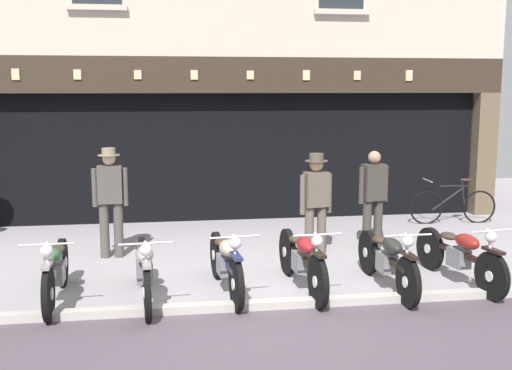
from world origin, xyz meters
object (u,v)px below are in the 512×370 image
object	(u,v)px
motorcycle_center	(302,259)
salesman_left	(110,197)
motorcycle_center_right	(387,259)
leaning_bicycle	(453,205)
advert_board_near	(339,136)
motorcycle_center_left	(226,262)
motorcycle_left	(144,268)
motorcycle_right	(460,254)
salesman_right	(373,194)
motorcycle_far_left	(55,270)
shopkeeper_center	(316,198)

from	to	relation	value
motorcycle_center	salesman_left	distance (m)	3.41
motorcycle_center_right	leaning_bicycle	xyz separation A→B (m)	(2.78, 3.76, -0.06)
salesman_left	advert_board_near	xyz separation A→B (m)	(4.50, 2.65, 0.71)
motorcycle_center_left	motorcycle_left	bearing A→B (deg)	3.34
motorcycle_right	salesman_right	size ratio (longest dim) A/B	1.24
motorcycle_right	salesman_right	distance (m)	2.22
salesman_right	motorcycle_far_left	bearing A→B (deg)	8.97
motorcycle_right	advert_board_near	distance (m)	4.93
motorcycle_center	salesman_right	world-z (taller)	salesman_right
motorcycle_left	motorcycle_center	xyz separation A→B (m)	(2.08, 0.13, 0.00)
leaning_bicycle	salesman_left	bearing A→B (deg)	107.16
motorcycle_center_left	salesman_left	xyz separation A→B (m)	(-1.64, 2.02, 0.56)
motorcycle_center_left	salesman_left	bearing A→B (deg)	-56.24
motorcycle_center_right	motorcycle_far_left	bearing A→B (deg)	-3.27
motorcycle_center_right	shopkeeper_center	xyz separation A→B (m)	(-0.53, 1.89, 0.51)
shopkeeper_center	salesman_right	size ratio (longest dim) A/B	1.00
motorcycle_far_left	motorcycle_left	bearing A→B (deg)	171.62
motorcycle_center	motorcycle_center_right	xyz separation A→B (m)	(1.15, -0.14, -0.01)
motorcycle_left	advert_board_near	bearing A→B (deg)	-133.28
motorcycle_right	motorcycle_left	bearing A→B (deg)	-7.27
motorcycle_far_left	advert_board_near	size ratio (longest dim) A/B	2.20
salesman_right	leaning_bicycle	distance (m)	2.80
motorcycle_left	motorcycle_center	world-z (taller)	motorcycle_center
motorcycle_right	shopkeeper_center	xyz separation A→B (m)	(-1.61, 1.80, 0.51)
motorcycle_far_left	advert_board_near	distance (m)	7.00
motorcycle_center_right	leaning_bicycle	world-z (taller)	motorcycle_center_right
motorcycle_far_left	motorcycle_right	world-z (taller)	motorcycle_far_left
motorcycle_center_left	salesman_left	distance (m)	2.66
motorcycle_center	leaning_bicycle	xyz separation A→B (m)	(3.93, 3.62, -0.07)
motorcycle_center_left	motorcycle_center	size ratio (longest dim) A/B	0.97
shopkeeper_center	advert_board_near	distance (m)	3.28
motorcycle_center	shopkeeper_center	bearing A→B (deg)	-113.33
motorcycle_left	shopkeeper_center	bearing A→B (deg)	-149.32
motorcycle_left	shopkeeper_center	size ratio (longest dim) A/B	1.23
salesman_left	shopkeeper_center	world-z (taller)	salesman_left
shopkeeper_center	motorcycle_right	bearing A→B (deg)	119.71
motorcycle_far_left	shopkeeper_center	size ratio (longest dim) A/B	1.20
motorcycle_far_left	motorcycle_right	size ratio (longest dim) A/B	0.98
motorcycle_left	motorcycle_center	bearing A→B (deg)	179.42
motorcycle_left	motorcycle_right	world-z (taller)	motorcycle_left
salesman_right	leaning_bicycle	xyz separation A→B (m)	(2.24, 1.59, -0.55)
salesman_right	leaning_bicycle	bearing A→B (deg)	-158.53
motorcycle_center_right	advert_board_near	world-z (taller)	advert_board_near
motorcycle_center	motorcycle_center_right	distance (m)	1.15
motorcycle_left	motorcycle_center_left	xyz separation A→B (m)	(1.06, 0.16, -0.00)
motorcycle_right	advert_board_near	bearing A→B (deg)	-93.62
advert_board_near	motorcycle_right	bearing A→B (deg)	-85.28
motorcycle_far_left	motorcycle_center	bearing A→B (deg)	178.12
salesman_left	advert_board_near	size ratio (longest dim) A/B	1.94
motorcycle_center	salesman_left	bearing A→B (deg)	-41.49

